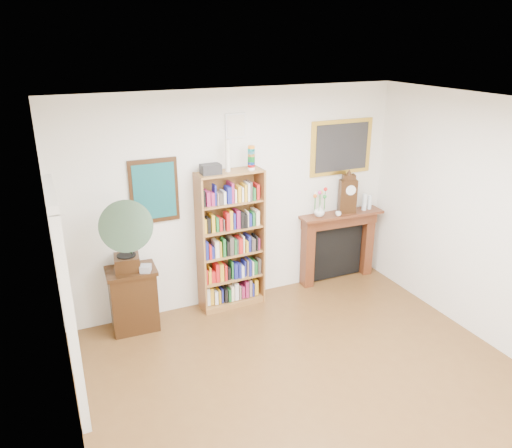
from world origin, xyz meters
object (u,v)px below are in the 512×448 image
(gramophone, at_px, (126,232))
(bookshelf, at_px, (231,233))
(cd_stack, at_px, (146,268))
(side_cabinet, at_px, (134,299))
(teacup, at_px, (338,214))
(fireplace, at_px, (338,240))
(flower_vase, at_px, (319,211))
(mantel_clock, at_px, (348,194))
(bottle_right, at_px, (370,202))
(bottle_left, at_px, (364,202))

(gramophone, bearing_deg, bookshelf, 16.43)
(bookshelf, bearing_deg, cd_stack, -172.20)
(side_cabinet, relative_size, cd_stack, 6.62)
(cd_stack, height_order, teacup, teacup)
(bookshelf, xyz_separation_m, cd_stack, (-1.15, -0.19, -0.19))
(bookshelf, distance_m, cd_stack, 1.18)
(bookshelf, relative_size, fireplace, 1.69)
(flower_vase, bearing_deg, teacup, -20.76)
(side_cabinet, relative_size, fireplace, 0.64)
(mantel_clock, height_order, bottle_right, mantel_clock)
(gramophone, distance_m, flower_vase, 2.67)
(fireplace, bearing_deg, bottle_right, -4.71)
(bookshelf, height_order, flower_vase, bookshelf)
(cd_stack, bearing_deg, bookshelf, 9.65)
(mantel_clock, distance_m, flower_vase, 0.47)
(cd_stack, relative_size, teacup, 1.50)
(gramophone, relative_size, cd_stack, 7.85)
(side_cabinet, bearing_deg, bottle_left, 3.86)
(side_cabinet, height_order, teacup, teacup)
(mantel_clock, xyz_separation_m, bottle_left, (0.29, -0.01, -0.15))
(teacup, bearing_deg, bottle_left, 8.33)
(bottle_right, bearing_deg, teacup, -172.21)
(bookshelf, bearing_deg, gramophone, -172.97)
(side_cabinet, bearing_deg, mantel_clock, 4.08)
(fireplace, height_order, bottle_right, bottle_right)
(bottle_right, bearing_deg, bottle_left, -174.90)
(bookshelf, relative_size, side_cabinet, 2.65)
(side_cabinet, bearing_deg, bookshelf, 5.35)
(teacup, distance_m, bottle_left, 0.49)
(bottle_right, bearing_deg, mantel_clock, -179.57)
(flower_vase, height_order, teacup, flower_vase)
(mantel_clock, height_order, flower_vase, mantel_clock)
(fireplace, bearing_deg, teacup, -125.37)
(mantel_clock, relative_size, bottle_right, 2.75)
(bookshelf, distance_m, fireplace, 1.73)
(side_cabinet, distance_m, bottle_right, 3.52)
(flower_vase, relative_size, bottle_right, 0.77)
(bookshelf, height_order, fireplace, bookshelf)
(bottle_left, bearing_deg, bottle_right, 5.10)
(cd_stack, distance_m, teacup, 2.73)
(gramophone, xyz_separation_m, teacup, (2.90, 0.15, -0.25))
(side_cabinet, distance_m, teacup, 2.95)
(teacup, bearing_deg, bookshelf, 177.77)
(bottle_right, bearing_deg, flower_vase, 178.93)
(bottle_left, bearing_deg, fireplace, 169.40)
(cd_stack, bearing_deg, mantel_clock, 4.13)
(cd_stack, xyz_separation_m, flower_vase, (2.47, 0.23, 0.28))
(cd_stack, relative_size, mantel_clock, 0.22)
(side_cabinet, xyz_separation_m, fireplace, (2.98, 0.14, 0.21))
(bottle_right, bearing_deg, bookshelf, -179.53)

